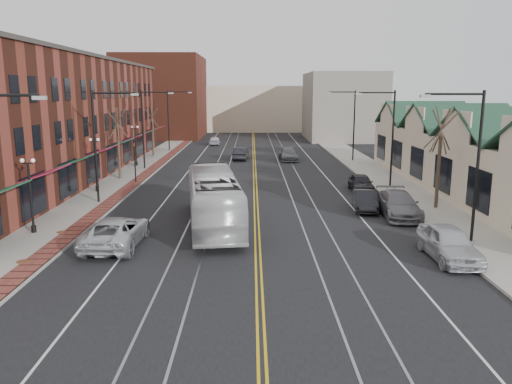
{
  "coord_description": "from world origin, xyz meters",
  "views": [
    {
      "loc": [
        -0.31,
        -19.64,
        8.13
      ],
      "look_at": [
        -0.04,
        10.39,
        2.0
      ],
      "focal_mm": 35.0,
      "sensor_mm": 36.0,
      "label": 1
    }
  ],
  "objects_px": {
    "parked_suv": "(116,232)",
    "parked_car_a": "(449,243)",
    "transit_bus": "(214,199)",
    "parked_car_c": "(398,205)",
    "parked_car_d": "(361,183)",
    "parked_car_b": "(365,201)"
  },
  "relations": [
    {
      "from": "parked_car_c",
      "to": "parked_car_d",
      "type": "relative_size",
      "value": 1.32
    },
    {
      "from": "parked_car_d",
      "to": "transit_bus",
      "type": "bearing_deg",
      "value": -136.18
    },
    {
      "from": "parked_car_c",
      "to": "transit_bus",
      "type": "bearing_deg",
      "value": -166.65
    },
    {
      "from": "parked_car_b",
      "to": "parked_car_d",
      "type": "xyz_separation_m",
      "value": [
        1.13,
        6.43,
        0.04
      ]
    },
    {
      "from": "parked_suv",
      "to": "parked_car_a",
      "type": "xyz_separation_m",
      "value": [
        16.8,
        -2.28,
        0.03
      ]
    },
    {
      "from": "parked_suv",
      "to": "parked_car_a",
      "type": "height_order",
      "value": "parked_car_a"
    },
    {
      "from": "parked_car_a",
      "to": "transit_bus",
      "type": "bearing_deg",
      "value": 151.41
    },
    {
      "from": "parked_car_b",
      "to": "parked_car_c",
      "type": "distance_m",
      "value": 2.55
    },
    {
      "from": "parked_car_a",
      "to": "parked_car_d",
      "type": "relative_size",
      "value": 1.16
    },
    {
      "from": "parked_suv",
      "to": "parked_car_b",
      "type": "xyz_separation_m",
      "value": [
        15.0,
        8.0,
        -0.12
      ]
    },
    {
      "from": "transit_bus",
      "to": "parked_car_d",
      "type": "xyz_separation_m",
      "value": [
        11.25,
        10.36,
        -0.94
      ]
    },
    {
      "from": "transit_bus",
      "to": "parked_suv",
      "type": "relative_size",
      "value": 2.05
    },
    {
      "from": "transit_bus",
      "to": "parked_car_c",
      "type": "height_order",
      "value": "transit_bus"
    },
    {
      "from": "parked_car_c",
      "to": "parked_car_d",
      "type": "xyz_separation_m",
      "value": [
        -0.67,
        8.22,
        -0.09
      ]
    },
    {
      "from": "transit_bus",
      "to": "parked_car_a",
      "type": "xyz_separation_m",
      "value": [
        11.92,
        -6.35,
        -0.82
      ]
    },
    {
      "from": "parked_car_a",
      "to": "parked_car_c",
      "type": "distance_m",
      "value": 8.49
    },
    {
      "from": "transit_bus",
      "to": "parked_car_c",
      "type": "xyz_separation_m",
      "value": [
        11.92,
        2.14,
        -0.85
      ]
    },
    {
      "from": "transit_bus",
      "to": "parked_car_d",
      "type": "relative_size",
      "value": 2.82
    },
    {
      "from": "parked_car_a",
      "to": "parked_car_d",
      "type": "bearing_deg",
      "value": 91.74
    },
    {
      "from": "parked_car_d",
      "to": "parked_car_b",
      "type": "bearing_deg",
      "value": -98.81
    },
    {
      "from": "transit_bus",
      "to": "parked_suv",
      "type": "xyz_separation_m",
      "value": [
        -4.88,
        -4.07,
        -0.85
      ]
    },
    {
      "from": "parked_car_b",
      "to": "parked_car_d",
      "type": "relative_size",
      "value": 0.98
    }
  ]
}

